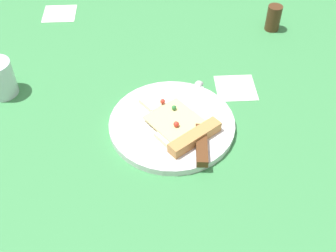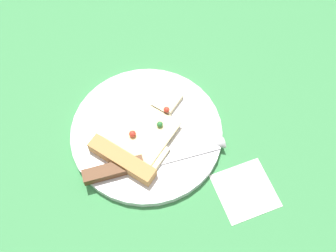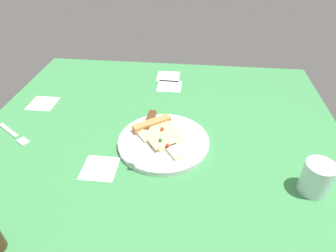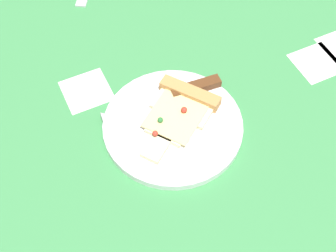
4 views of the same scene
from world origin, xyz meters
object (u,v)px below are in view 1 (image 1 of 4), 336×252
knife (201,129)px  pepper_shaker (273,18)px  pizza_slice (180,126)px  plate (172,124)px

knife → pepper_shaker: (-38.20, 23.45, 1.28)cm
pizza_slice → knife: size_ratio=0.77×
knife → pepper_shaker: bearing=63.2°
plate → knife: (2.90, 5.65, 1.36)cm
plate → pizza_slice: 3.03cm
pizza_slice → plate: bearing=90.2°
pepper_shaker → knife: bearing=-31.5°
knife → pepper_shaker: pepper_shaker is taller
pizza_slice → knife: pizza_slice is taller
pizza_slice → pepper_shaker: pepper_shaker is taller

